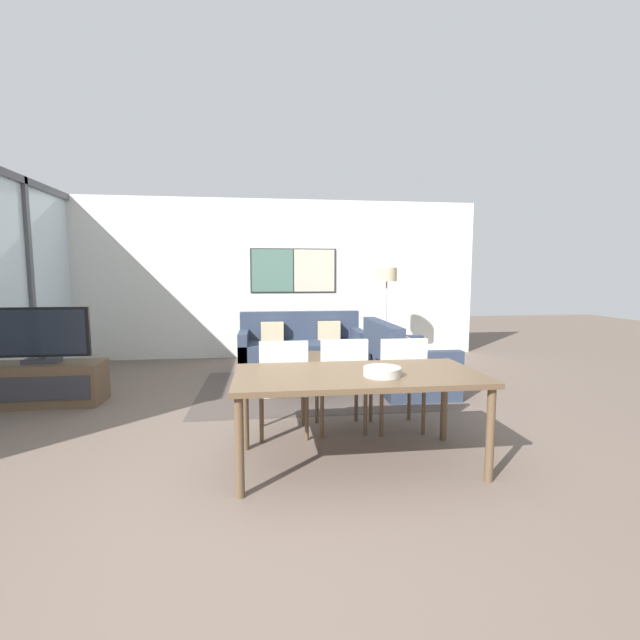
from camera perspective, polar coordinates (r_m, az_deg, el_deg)
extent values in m
plane|color=brown|center=(2.91, -5.94, -24.44)|extent=(24.00, 24.00, 0.00)
cube|color=silver|center=(7.71, -6.95, 5.44)|extent=(7.62, 0.06, 2.80)
cube|color=#2D2D33|center=(7.69, -3.55, 6.59)|extent=(1.53, 0.01, 0.79)
cube|color=#4C7060|center=(7.66, -6.34, 6.56)|extent=(0.73, 0.02, 0.75)
cube|color=beige|center=(7.71, -0.76, 6.60)|extent=(0.73, 0.02, 0.75)
cube|color=#515156|center=(7.18, -34.16, 4.41)|extent=(0.07, 0.08, 2.80)
cube|color=#473D38|center=(5.61, -1.30, -9.16)|extent=(2.81, 2.17, 0.01)
cube|color=brown|center=(5.84, -32.93, -7.14)|extent=(1.28, 0.47, 0.48)
cube|color=#2D2D33|center=(5.63, -33.98, -7.66)|extent=(1.17, 0.01, 0.26)
cube|color=#2D2D33|center=(5.79, -33.08, -4.57)|extent=(0.36, 0.20, 0.05)
cube|color=#2D2D33|center=(5.78, -33.11, -3.94)|extent=(0.06, 0.03, 0.08)
cube|color=black|center=(5.74, -33.26, -1.36)|extent=(1.06, 0.04, 0.56)
cube|color=black|center=(5.72, -33.36, -1.39)|extent=(0.98, 0.01, 0.51)
cube|color=#2D384C|center=(6.82, -2.44, -4.65)|extent=(1.96, 0.86, 0.42)
cube|color=#2D384C|center=(7.13, -2.68, -2.34)|extent=(1.96, 0.16, 0.87)
cube|color=#2D384C|center=(6.79, -10.12, -4.01)|extent=(0.14, 0.86, 0.60)
cube|color=#2D384C|center=(6.94, 5.07, -3.73)|extent=(0.14, 0.86, 0.60)
cube|color=#C6B289|center=(6.91, -6.38, -1.52)|extent=(0.36, 0.12, 0.30)
cube|color=#C6B289|center=(6.99, 1.20, -1.40)|extent=(0.36, 0.12, 0.30)
cube|color=#2D384C|center=(5.74, 11.59, -6.82)|extent=(0.86, 1.42, 0.42)
cube|color=#2D384C|center=(5.59, 8.22, -4.73)|extent=(0.16, 1.42, 0.87)
cube|color=#2D384C|center=(5.13, 13.93, -7.37)|extent=(0.86, 0.14, 0.60)
cube|color=#2D384C|center=(6.32, 9.72, -4.76)|extent=(0.86, 0.14, 0.60)
cube|color=#C6B289|center=(5.32, 11.02, -3.86)|extent=(0.12, 0.36, 0.30)
cylinder|color=brown|center=(5.61, -1.31, -9.05)|extent=(0.49, 0.49, 0.03)
cylinder|color=brown|center=(5.56, -1.31, -7.37)|extent=(0.20, 0.20, 0.37)
cylinder|color=brown|center=(5.52, -1.31, -5.31)|extent=(1.09, 1.09, 0.04)
cube|color=brown|center=(3.31, 5.05, -7.36)|extent=(1.87, 0.91, 0.04)
cylinder|color=brown|center=(2.98, -10.68, -16.34)|extent=(0.06, 0.06, 0.69)
cylinder|color=brown|center=(3.36, 21.74, -14.04)|extent=(0.06, 0.06, 0.69)
cylinder|color=brown|center=(3.72, -9.95, -11.73)|extent=(0.06, 0.06, 0.69)
cylinder|color=brown|center=(4.03, 16.23, -10.47)|extent=(0.06, 0.06, 0.69)
cube|color=beige|center=(4.02, -4.95, -9.00)|extent=(0.46, 0.46, 0.06)
cube|color=beige|center=(3.76, -4.85, -6.15)|extent=(0.42, 0.05, 0.44)
cylinder|color=brown|center=(3.90, -7.81, -13.08)|extent=(0.04, 0.04, 0.40)
cylinder|color=brown|center=(3.91, -1.79, -12.95)|extent=(0.04, 0.04, 0.40)
cylinder|color=brown|center=(4.28, -7.76, -11.33)|extent=(0.04, 0.04, 0.40)
cylinder|color=brown|center=(4.29, -2.31, -11.23)|extent=(0.04, 0.04, 0.40)
cube|color=beige|center=(4.11, 2.71, -8.65)|extent=(0.46, 0.46, 0.06)
cube|color=beige|center=(3.86, 3.26, -5.84)|extent=(0.42, 0.05, 0.44)
cylinder|color=brown|center=(3.96, 0.28, -12.71)|extent=(0.04, 0.04, 0.40)
cylinder|color=brown|center=(4.03, 6.07, -12.41)|extent=(0.04, 0.04, 0.40)
cylinder|color=brown|center=(4.34, -0.42, -11.03)|extent=(0.04, 0.04, 0.40)
cylinder|color=brown|center=(4.40, 4.85, -10.80)|extent=(0.04, 0.04, 0.40)
cube|color=beige|center=(4.21, 10.16, -8.39)|extent=(0.46, 0.46, 0.06)
cube|color=beige|center=(3.97, 11.11, -5.62)|extent=(0.42, 0.05, 0.44)
cylinder|color=brown|center=(4.04, 8.19, -12.40)|extent=(0.04, 0.04, 0.40)
cylinder|color=brown|center=(4.16, 13.63, -11.96)|extent=(0.04, 0.04, 0.40)
cylinder|color=brown|center=(4.41, 6.79, -10.80)|extent=(0.04, 0.04, 0.40)
cylinder|color=brown|center=(4.52, 11.80, -10.46)|extent=(0.04, 0.04, 0.40)
cylinder|color=#B7B2A8|center=(3.22, 8.29, -6.81)|extent=(0.28, 0.28, 0.07)
torus|color=#B7B2A8|center=(3.21, 8.29, -6.37)|extent=(0.28, 0.28, 0.02)
cylinder|color=#2D2D33|center=(7.16, 8.69, -5.83)|extent=(0.28, 0.28, 0.02)
cylinder|color=#B7B7BC|center=(7.05, 8.78, -0.37)|extent=(0.03, 0.03, 1.35)
cylinder|color=#C6B289|center=(7.01, 8.88, 6.01)|extent=(0.33, 0.33, 0.22)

